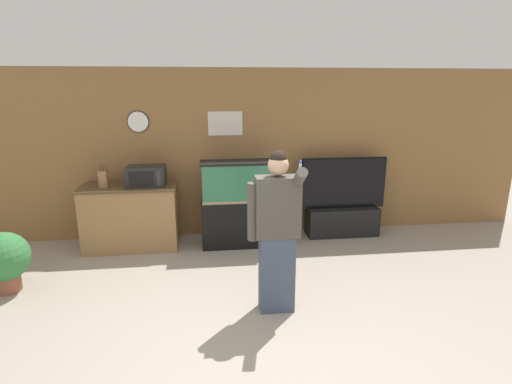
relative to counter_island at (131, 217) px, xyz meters
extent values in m
plane|color=gray|center=(1.38, -2.44, -0.48)|extent=(18.00, 18.00, 0.00)
cube|color=olive|center=(1.38, 0.44, 0.82)|extent=(10.00, 0.06, 2.60)
cube|color=beige|center=(1.42, 0.40, 1.30)|extent=(0.52, 0.02, 0.36)
cylinder|color=white|center=(0.13, 0.40, 1.34)|extent=(0.30, 0.03, 0.30)
cylinder|color=black|center=(0.13, 0.40, 1.34)|extent=(0.32, 0.01, 0.32)
cube|color=olive|center=(0.00, 0.00, -0.02)|extent=(1.33, 0.61, 0.91)
cube|color=#513A24|center=(0.00, 0.00, 0.45)|extent=(1.37, 0.65, 0.03)
cube|color=black|center=(0.26, -0.01, 0.61)|extent=(0.54, 0.38, 0.28)
cube|color=black|center=(0.22, -0.20, 0.61)|extent=(0.33, 0.01, 0.19)
cube|color=#2D2D33|center=(0.46, -0.20, 0.61)|extent=(0.05, 0.01, 0.22)
cube|color=olive|center=(-0.32, -0.06, 0.59)|extent=(0.11, 0.10, 0.23)
cylinder|color=brown|center=(-0.36, -0.05, 0.75)|extent=(0.02, 0.02, 0.09)
cylinder|color=brown|center=(-0.32, -0.05, 0.75)|extent=(0.02, 0.02, 0.08)
cylinder|color=brown|center=(-0.29, -0.05, 0.74)|extent=(0.02, 0.02, 0.08)
cylinder|color=brown|center=(-0.36, -0.01, 0.75)|extent=(0.02, 0.02, 0.10)
cylinder|color=brown|center=(-0.32, -0.01, 0.74)|extent=(0.02, 0.02, 0.08)
cylinder|color=brown|center=(-0.29, -0.01, 0.75)|extent=(0.02, 0.02, 0.08)
cube|color=black|center=(1.63, -0.10, -0.13)|extent=(1.20, 0.42, 0.70)
cube|color=#937F5B|center=(1.63, -0.10, 0.24)|extent=(1.16, 0.41, 0.04)
cube|color=#2D6B4C|center=(1.63, -0.10, 0.52)|extent=(1.15, 0.41, 0.56)
cube|color=black|center=(1.63, -0.10, 0.79)|extent=(1.20, 0.42, 0.03)
cube|color=black|center=(3.26, 0.13, -0.25)|extent=(1.13, 0.40, 0.45)
cube|color=black|center=(3.26, 0.13, 0.37)|extent=(1.33, 0.05, 0.79)
cube|color=black|center=(3.26, 0.16, 0.37)|extent=(1.36, 0.01, 0.82)
cube|color=#424C66|center=(1.83, -1.96, -0.06)|extent=(0.36, 0.20, 0.84)
cube|color=#4C4742|center=(1.83, -1.96, 0.67)|extent=(0.45, 0.22, 0.63)
sphere|color=tan|center=(1.83, -1.96, 1.10)|extent=(0.21, 0.21, 0.21)
sphere|color=black|center=(1.83, -1.96, 1.16)|extent=(0.17, 0.17, 0.17)
cylinder|color=#4C4742|center=(1.58, -1.96, 0.63)|extent=(0.12, 0.12, 0.60)
cylinder|color=#4C4742|center=(2.01, -2.09, 0.99)|extent=(0.11, 0.33, 0.27)
cylinder|color=white|center=(2.01, -2.11, 1.09)|extent=(0.02, 0.06, 0.11)
cylinder|color=#2856B2|center=(2.01, -2.13, 1.15)|extent=(0.02, 0.03, 0.05)
cylinder|color=brown|center=(-1.22, -1.19, -0.38)|extent=(0.28, 0.28, 0.19)
sphere|color=#33753D|center=(-1.22, -1.19, -0.05)|extent=(0.57, 0.57, 0.57)
camera|label=1|loc=(1.14, -5.75, 1.85)|focal=28.00mm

